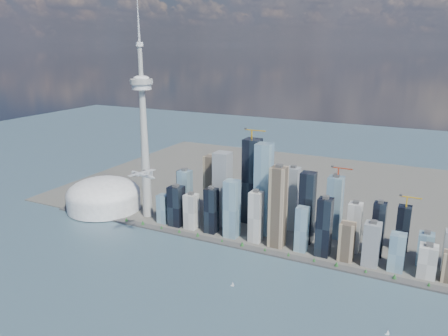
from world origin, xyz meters
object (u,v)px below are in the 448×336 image
at_px(dome_stadium, 104,196).
at_px(needle_tower, 144,129).
at_px(airplane, 143,174).
at_px(sailboat_east, 388,333).
at_px(sailboat_west, 233,285).

bearing_deg(dome_stadium, needle_tower, 4.09).
bearing_deg(airplane, needle_tower, 137.60).
bearing_deg(sailboat_east, airplane, 159.50).
bearing_deg(dome_stadium, sailboat_east, -16.55).
distance_m(sailboat_west, sailboat_east, 281.83).
height_order(needle_tower, airplane, needle_tower).
bearing_deg(sailboat_west, dome_stadium, 149.29).
relative_size(dome_stadium, airplane, 2.65).
height_order(dome_stadium, airplane, airplane).
bearing_deg(airplane, dome_stadium, 161.60).
height_order(needle_tower, sailboat_west, needle_tower).
relative_size(airplane, sailboat_west, 7.54).
xyz_separation_m(needle_tower, dome_stadium, (-140.00, -10.00, -196.40)).
distance_m(needle_tower, dome_stadium, 241.40).
distance_m(airplane, sailboat_east, 552.34).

